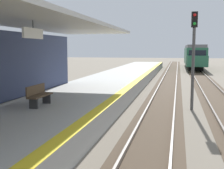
# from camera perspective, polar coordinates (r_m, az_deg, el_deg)

# --- Properties ---
(station_platform) EXTENTS (5.00, 80.00, 0.91)m
(station_platform) POSITION_cam_1_polar(r_m,az_deg,el_deg) (15.33, -7.77, -3.86)
(station_platform) COLOR #A8A8A3
(station_platform) RESTS_ON ground
(track_pair_nearest_platform) EXTENTS (2.34, 120.00, 0.16)m
(track_pair_nearest_platform) POSITION_cam_1_polar(r_m,az_deg,el_deg) (18.42, 9.70, -3.36)
(track_pair_nearest_platform) COLOR #4C3D2D
(track_pair_nearest_platform) RESTS_ON ground
(track_pair_middle) EXTENTS (2.34, 120.00, 0.16)m
(track_pair_middle) POSITION_cam_1_polar(r_m,az_deg,el_deg) (18.57, 20.25, -3.60)
(track_pair_middle) COLOR #4C3D2D
(track_pair_middle) RESTS_ON ground
(approaching_train) EXTENTS (2.93, 19.60, 4.76)m
(approaching_train) POSITION_cam_1_polar(r_m,az_deg,el_deg) (51.79, 15.45, 5.40)
(approaching_train) COLOR #286647
(approaching_train) RESTS_ON ground
(rail_signal_post) EXTENTS (0.32, 0.34, 5.20)m
(rail_signal_post) POSITION_cam_1_polar(r_m,az_deg,el_deg) (16.39, 15.34, 6.29)
(rail_signal_post) COLOR #4C4C4C
(rail_signal_post) RESTS_ON ground
(platform_bench) EXTENTS (0.45, 1.60, 0.88)m
(platform_bench) POSITION_cam_1_polar(r_m,az_deg,el_deg) (12.84, -13.87, -1.91)
(platform_bench) COLOR brown
(platform_bench) RESTS_ON station_platform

